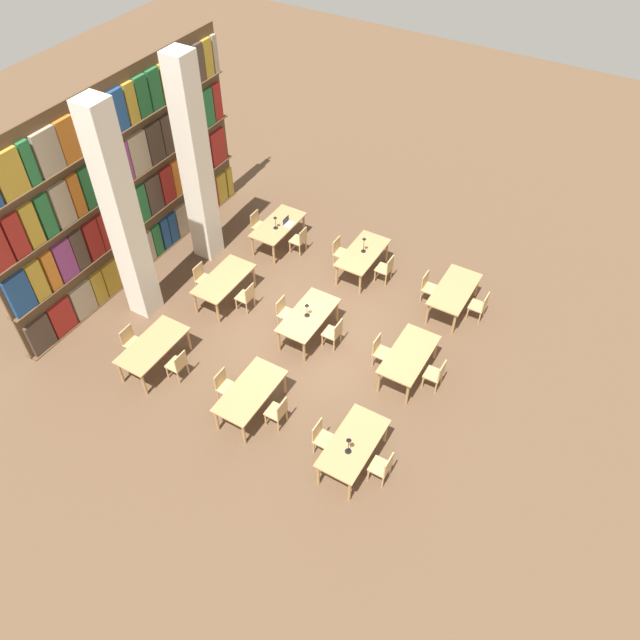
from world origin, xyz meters
TOP-DOWN VIEW (x-y plane):
  - ground_plane at (0.00, 0.00)m, footprint 40.00×40.00m
  - bookshelf_bank at (-0.01, 5.63)m, footprint 8.58×0.35m
  - pillar_left at (-1.39, 4.38)m, footprint 0.64×0.64m
  - pillar_center at (1.39, 4.38)m, footprint 0.64×0.64m
  - reading_table_0 at (-2.82, -2.74)m, footprint 1.83×0.90m
  - chair_0 at (-2.87, -3.47)m, footprint 0.42×0.40m
  - chair_1 at (-2.87, -2.00)m, footprint 0.42×0.40m
  - desk_lamp_0 at (-3.07, -2.75)m, footprint 0.14×0.14m
  - reading_table_1 at (0.04, -2.72)m, footprint 1.83×0.90m
  - chair_2 at (0.02, -3.45)m, footprint 0.42×0.40m
  - chair_3 at (0.02, -1.98)m, footprint 0.42×0.40m
  - reading_table_2 at (2.73, -2.80)m, footprint 1.83×0.90m
  - chair_4 at (2.77, -3.53)m, footprint 0.42×0.40m
  - chair_5 at (2.77, -2.06)m, footprint 0.42×0.40m
  - reading_table_3 at (-2.78, -0.07)m, footprint 1.83×0.90m
  - chair_6 at (-2.78, -0.81)m, footprint 0.42×0.40m
  - chair_7 at (-2.78, 0.67)m, footprint 0.42×0.40m
  - reading_table_4 at (-0.04, 0.04)m, footprint 1.83×0.90m
  - chair_8 at (-0.02, -0.69)m, footprint 0.42×0.40m
  - chair_9 at (-0.02, 0.78)m, footprint 0.42×0.40m
  - desk_lamp_1 at (-0.09, 0.05)m, footprint 0.14×0.14m
  - reading_table_5 at (2.85, 0.00)m, footprint 1.83×0.90m
  - chair_10 at (2.87, -0.73)m, footprint 0.42×0.40m
  - chair_11 at (2.87, 0.74)m, footprint 0.42×0.40m
  - desk_lamp_2 at (2.88, -0.00)m, footprint 0.14×0.14m
  - reading_table_6 at (-2.83, 2.77)m, footprint 1.83×0.90m
  - chair_12 at (-2.83, 2.03)m, footprint 0.42×0.40m
  - chair_13 at (-2.83, 3.50)m, footprint 0.42×0.40m
  - reading_table_7 at (-0.02, 2.71)m, footprint 1.83×0.90m
  - chair_14 at (-0.04, 1.98)m, footprint 0.42×0.40m
  - chair_15 at (-0.04, 3.45)m, footprint 0.42×0.40m
  - reading_table_8 at (2.73, 2.76)m, footprint 1.83×0.90m
  - chair_16 at (2.74, 2.03)m, footprint 0.42×0.40m
  - chair_17 at (2.74, 3.50)m, footprint 0.42×0.40m
  - desk_lamp_3 at (2.54, 2.71)m, footprint 0.14×0.14m
  - laptop at (2.89, 2.51)m, footprint 0.32×0.22m

SIDE VIEW (x-z plane):
  - ground_plane at x=0.00m, z-range 0.00..0.00m
  - chair_0 at x=-2.87m, z-range 0.03..0.89m
  - chair_1 at x=-2.87m, z-range 0.03..0.89m
  - chair_2 at x=0.02m, z-range 0.03..0.89m
  - chair_3 at x=0.02m, z-range 0.03..0.89m
  - chair_4 at x=2.77m, z-range 0.03..0.89m
  - chair_5 at x=2.77m, z-range 0.03..0.89m
  - chair_6 at x=-2.78m, z-range 0.03..0.89m
  - chair_7 at x=-2.78m, z-range 0.03..0.89m
  - chair_8 at x=-0.02m, z-range 0.03..0.89m
  - chair_9 at x=-0.02m, z-range 0.03..0.89m
  - chair_10 at x=2.87m, z-range 0.03..0.89m
  - chair_11 at x=2.87m, z-range 0.03..0.89m
  - chair_12 at x=-2.83m, z-range 0.03..0.89m
  - chair_13 at x=-2.83m, z-range 0.03..0.89m
  - chair_14 at x=-0.04m, z-range 0.03..0.89m
  - chair_15 at x=-0.04m, z-range 0.03..0.89m
  - chair_16 at x=2.74m, z-range 0.03..0.89m
  - chair_17 at x=2.74m, z-range 0.03..0.89m
  - reading_table_0 at x=-2.82m, z-range 0.29..1.05m
  - reading_table_1 at x=0.04m, z-range 0.29..1.05m
  - reading_table_2 at x=2.73m, z-range 0.29..1.05m
  - reading_table_3 at x=-2.78m, z-range 0.29..1.05m
  - reading_table_4 at x=-0.04m, z-range 0.29..1.05m
  - reading_table_5 at x=2.85m, z-range 0.29..1.05m
  - reading_table_6 at x=-2.83m, z-range 0.29..1.05m
  - reading_table_7 at x=-0.02m, z-range 0.29..1.05m
  - reading_table_8 at x=2.73m, z-range 0.29..1.05m
  - laptop at x=2.89m, z-range 0.69..0.90m
  - desk_lamp_1 at x=-0.09m, z-range 0.83..1.24m
  - desk_lamp_3 at x=2.54m, z-range 0.83..1.26m
  - desk_lamp_0 at x=-3.07m, z-range 0.84..1.32m
  - desk_lamp_2 at x=2.88m, z-range 0.84..1.34m
  - bookshelf_bank at x=-0.01m, z-range -0.10..5.40m
  - pillar_left at x=-1.39m, z-range 0.00..6.00m
  - pillar_center at x=1.39m, z-range 0.00..6.00m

